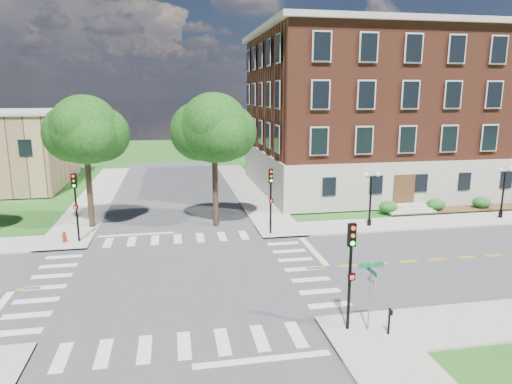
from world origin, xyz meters
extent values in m
plane|color=#235417|center=(0.00, 0.00, 0.00)|extent=(160.00, 160.00, 0.00)
cube|color=#3D3D3F|center=(0.00, 0.00, 0.01)|extent=(90.00, 12.00, 0.01)
cube|color=#3D3D3F|center=(0.00, 0.00, 0.01)|extent=(12.00, 90.00, 0.01)
cube|color=#9E9B93|center=(23.00, 7.75, 0.06)|extent=(34.00, 3.50, 0.12)
cube|color=#9E9B93|center=(7.75, 23.00, 0.06)|extent=(3.50, 34.00, 0.12)
cube|color=#9E9B93|center=(-7.75, 23.00, 0.06)|extent=(3.50, 34.00, 0.12)
cube|color=silver|center=(8.80, 3.00, 0.00)|extent=(0.40, 5.50, 0.00)
cube|color=#B6B1A1|center=(24.00, 22.00, 2.22)|extent=(30.00, 20.00, 4.20)
cube|color=#5F2A1B|center=(24.00, 22.00, 10.22)|extent=(29.55, 19.70, 11.80)
cube|color=#B6B1A1|center=(24.00, 22.00, 16.37)|extent=(30.60, 20.60, 0.50)
cube|color=#472D19|center=(20.00, 11.96, 1.82)|extent=(2.00, 0.10, 2.80)
cylinder|color=black|center=(-6.46, 11.20, 2.57)|extent=(0.44, 0.44, 4.91)
sphere|color=#11340E|center=(-6.46, 11.20, 7.60)|extent=(5.15, 5.15, 5.15)
cylinder|color=black|center=(3.04, 10.08, 2.58)|extent=(0.44, 0.44, 4.91)
sphere|color=#11340E|center=(3.04, 10.08, 7.69)|extent=(5.31, 5.31, 5.31)
cylinder|color=black|center=(7.10, -7.30, 2.02)|extent=(0.14, 0.14, 3.80)
cube|color=black|center=(7.10, -7.30, 4.42)|extent=(0.34, 0.25, 1.00)
cylinder|color=red|center=(7.10, -7.43, 4.75)|extent=(0.18, 0.07, 0.18)
cylinder|color=orange|center=(7.10, -7.43, 4.42)|extent=(0.18, 0.07, 0.18)
cylinder|color=#19E533|center=(7.10, -7.43, 4.09)|extent=(0.18, 0.07, 0.18)
cube|color=black|center=(7.10, -7.48, 2.62)|extent=(0.31, 0.15, 0.30)
cylinder|color=black|center=(6.78, 7.00, 2.02)|extent=(0.14, 0.14, 3.80)
cube|color=black|center=(6.78, 7.00, 4.42)|extent=(0.37, 0.31, 1.00)
cylinder|color=red|center=(6.78, 6.87, 4.75)|extent=(0.19, 0.10, 0.18)
cylinder|color=orange|center=(6.78, 6.87, 4.42)|extent=(0.19, 0.10, 0.18)
cylinder|color=#19E533|center=(6.78, 6.87, 4.09)|extent=(0.19, 0.10, 0.18)
cube|color=black|center=(6.78, 6.82, 2.62)|extent=(0.32, 0.21, 0.30)
cylinder|color=black|center=(-6.80, 7.68, 2.02)|extent=(0.14, 0.14, 3.80)
cube|color=black|center=(-6.80, 7.68, 4.42)|extent=(0.37, 0.31, 1.00)
cylinder|color=red|center=(-6.80, 7.55, 4.75)|extent=(0.19, 0.11, 0.18)
cylinder|color=orange|center=(-6.80, 7.55, 4.42)|extent=(0.19, 0.11, 0.18)
cylinder|color=#19E533|center=(-6.80, 7.55, 4.09)|extent=(0.19, 0.11, 0.18)
cube|color=black|center=(-6.80, 7.50, 2.62)|extent=(0.32, 0.21, 0.30)
cylinder|color=black|center=(14.80, 7.56, 0.37)|extent=(0.32, 0.32, 0.50)
cylinder|color=black|center=(14.80, 7.56, 2.02)|extent=(0.16, 0.16, 3.80)
cube|color=black|center=(14.80, 7.56, 3.97)|extent=(1.00, 0.06, 0.06)
sphere|color=white|center=(14.30, 7.56, 4.17)|extent=(0.36, 0.36, 0.36)
sphere|color=white|center=(15.30, 7.56, 4.17)|extent=(0.36, 0.36, 0.36)
cylinder|color=black|center=(26.55, 7.75, 0.37)|extent=(0.32, 0.32, 0.50)
cylinder|color=black|center=(26.55, 7.75, 2.02)|extent=(0.16, 0.16, 3.80)
cube|color=black|center=(26.55, 7.75, 3.97)|extent=(1.00, 0.06, 0.06)
sphere|color=white|center=(26.05, 7.75, 4.17)|extent=(0.36, 0.36, 0.36)
sphere|color=white|center=(27.05, 7.75, 4.17)|extent=(0.36, 0.36, 0.36)
cylinder|color=gray|center=(7.94, -7.56, 1.67)|extent=(0.07, 0.07, 3.10)
cube|color=#0D6834|center=(7.94, -7.56, 3.12)|extent=(1.10, 0.03, 0.20)
cube|color=#0D6834|center=(7.94, -7.56, 2.87)|extent=(0.03, 1.10, 0.20)
cube|color=silver|center=(7.99, -7.56, 2.42)|extent=(0.03, 0.75, 0.25)
cylinder|color=black|center=(8.65, -8.06, 0.72)|extent=(0.10, 0.10, 1.20)
cube|color=black|center=(8.65, -8.18, 1.17)|extent=(0.14, 0.08, 0.22)
cylinder|color=maroon|center=(-7.74, 7.61, 0.17)|extent=(0.32, 0.32, 0.10)
cylinder|color=maroon|center=(-7.74, 7.61, 0.42)|extent=(0.22, 0.22, 0.60)
sphere|color=maroon|center=(-7.74, 7.61, 0.75)|extent=(0.24, 0.24, 0.24)
cylinder|color=maroon|center=(-7.74, 7.61, 0.50)|extent=(0.35, 0.12, 0.12)
cylinder|color=maroon|center=(-7.74, 7.61, 0.50)|extent=(0.12, 0.35, 0.12)
camera|label=1|loc=(-0.21, -24.55, 10.22)|focal=32.00mm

